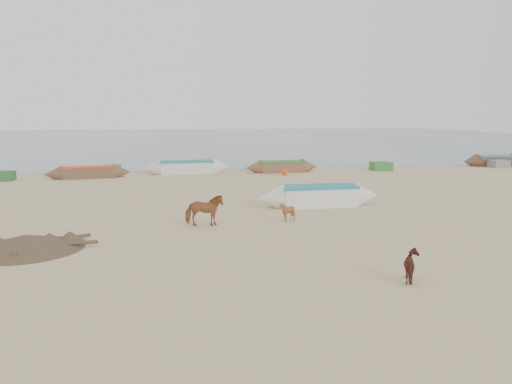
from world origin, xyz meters
TOP-DOWN VIEW (x-y plane):
  - ground at (0.00, 0.00)m, footprint 140.00×140.00m
  - sea at (0.00, 82.00)m, footprint 160.00×160.00m
  - cow_adult at (-2.33, 2.28)m, footprint 1.48×0.73m
  - calf_front at (1.01, 2.56)m, footprint 0.79×0.72m
  - calf_right at (2.47, -5.15)m, footprint 0.71×0.82m
  - near_canoe at (3.25, 5.59)m, footprint 6.00×1.46m
  - debris_pile at (-8.17, -0.14)m, footprint 4.07×4.07m
  - waterline_canoes at (-3.40, 20.21)m, footprint 53.15×4.40m
  - beach_clutter at (3.45, 19.69)m, footprint 46.33×4.78m

SIDE VIEW (x-z plane):
  - ground at x=0.00m, z-range 0.00..0.00m
  - sea at x=0.00m, z-range 0.01..0.01m
  - debris_pile at x=-8.17m, z-range 0.00..0.48m
  - beach_clutter at x=3.45m, z-range -0.02..0.62m
  - calf_front at x=1.01m, z-range 0.00..0.79m
  - calf_right at x=2.47m, z-range 0.00..0.80m
  - waterline_canoes at x=-3.40m, z-range -0.05..0.90m
  - near_canoe at x=3.25m, z-range 0.00..0.98m
  - cow_adult at x=-2.33m, z-range 0.00..1.22m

